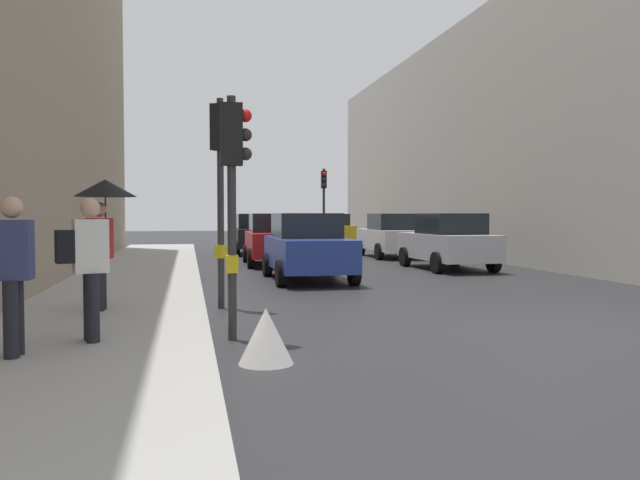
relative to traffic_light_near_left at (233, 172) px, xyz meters
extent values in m
plane|color=#28282B|center=(4.89, -0.16, -2.30)|extent=(120.00, 120.00, 0.00)
cube|color=#A8A5A0|center=(-1.93, 5.84, -2.22)|extent=(3.21, 40.00, 0.16)
cube|color=#B2ADA3|center=(16.11, 17.51, 2.43)|extent=(12.00, 32.82, 9.47)
cylinder|color=#2D2D2D|center=(-0.02, 0.00, -0.63)|extent=(0.12, 0.12, 3.34)
cube|color=black|center=(-0.02, 0.00, 0.51)|extent=(0.31, 0.25, 0.84)
cube|color=yellow|center=(-0.02, 0.00, -1.25)|extent=(0.17, 0.21, 0.24)
sphere|color=red|center=(0.17, -0.01, 0.77)|extent=(0.18, 0.18, 0.18)
sphere|color=#2D231E|center=(0.17, -0.01, 0.51)|extent=(0.18, 0.18, 0.18)
sphere|color=#2D231E|center=(0.17, -0.01, 0.25)|extent=(0.18, 0.18, 0.18)
cylinder|color=#2D2D2D|center=(-0.02, 3.04, -0.38)|extent=(0.12, 0.12, 3.84)
cube|color=black|center=(-0.02, 3.04, 1.02)|extent=(0.38, 0.36, 0.84)
cube|color=yellow|center=(-0.02, 3.04, -1.25)|extent=(0.24, 0.25, 0.24)
sphere|color=red|center=(0.13, 2.94, 1.28)|extent=(0.18, 0.18, 0.18)
sphere|color=#2D231E|center=(0.13, 2.94, 1.02)|extent=(0.18, 0.18, 0.18)
sphere|color=#2D231E|center=(0.13, 2.94, 0.76)|extent=(0.18, 0.18, 0.18)
cylinder|color=#2D2D2D|center=(5.79, 21.38, -0.34)|extent=(0.12, 0.12, 3.92)
cube|color=black|center=(5.79, 21.38, 1.09)|extent=(0.25, 0.31, 0.84)
cube|color=yellow|center=(5.79, 21.38, -1.25)|extent=(0.21, 0.17, 0.24)
sphere|color=red|center=(5.78, 21.19, 1.35)|extent=(0.18, 0.18, 0.18)
sphere|color=#2D231E|center=(5.78, 21.19, 1.09)|extent=(0.18, 0.18, 0.18)
sphere|color=#2D231E|center=(5.78, 21.19, 0.83)|extent=(0.18, 0.18, 0.18)
cube|color=navy|center=(2.45, 7.66, -1.58)|extent=(1.80, 4.20, 0.80)
cube|color=black|center=(2.45, 7.91, -0.86)|extent=(1.60, 2.00, 0.64)
cylinder|color=black|center=(3.35, 6.31, -1.98)|extent=(0.22, 0.64, 0.64)
cylinder|color=black|center=(1.55, 6.31, -1.98)|extent=(0.22, 0.64, 0.64)
cylinder|color=black|center=(3.35, 9.01, -1.98)|extent=(0.22, 0.64, 0.64)
cylinder|color=black|center=(1.55, 9.01, -1.98)|extent=(0.22, 0.64, 0.64)
cube|color=#BCBCC1|center=(7.39, 10.18, -1.58)|extent=(1.89, 4.24, 0.80)
cube|color=black|center=(7.39, 9.93, -0.86)|extent=(1.64, 2.03, 0.64)
cylinder|color=black|center=(6.46, 11.51, -1.98)|extent=(0.23, 0.64, 0.64)
cylinder|color=black|center=(8.26, 11.55, -1.98)|extent=(0.23, 0.64, 0.64)
cylinder|color=black|center=(6.52, 8.81, -1.98)|extent=(0.23, 0.64, 0.64)
cylinder|color=black|center=(8.32, 8.85, -1.98)|extent=(0.23, 0.64, 0.64)
cube|color=black|center=(2.30, 19.20, -1.58)|extent=(1.87, 4.23, 0.80)
cube|color=black|center=(2.30, 19.45, -0.86)|extent=(1.63, 2.03, 0.64)
cylinder|color=black|center=(3.18, 17.83, -1.98)|extent=(0.23, 0.64, 0.64)
cylinder|color=black|center=(1.38, 17.86, -1.98)|extent=(0.23, 0.64, 0.64)
cylinder|color=black|center=(3.22, 20.53, -1.98)|extent=(0.23, 0.64, 0.64)
cylinder|color=black|center=(1.42, 20.56, -1.98)|extent=(0.23, 0.64, 0.64)
cube|color=silver|center=(7.41, 15.94, -1.58)|extent=(1.83, 4.21, 0.80)
cube|color=black|center=(7.41, 15.69, -0.86)|extent=(1.61, 2.01, 0.64)
cylinder|color=black|center=(6.52, 17.29, -1.98)|extent=(0.22, 0.64, 0.64)
cylinder|color=black|center=(8.32, 17.28, -1.98)|extent=(0.22, 0.64, 0.64)
cylinder|color=black|center=(6.50, 14.59, -1.98)|extent=(0.22, 0.64, 0.64)
cylinder|color=black|center=(8.30, 14.58, -1.98)|extent=(0.22, 0.64, 0.64)
cube|color=red|center=(2.30, 13.04, -1.58)|extent=(1.93, 4.25, 0.80)
cube|color=black|center=(2.31, 13.29, -0.86)|extent=(1.66, 2.05, 0.64)
cylinder|color=black|center=(3.16, 11.66, -1.98)|extent=(0.24, 0.65, 0.64)
cylinder|color=black|center=(1.36, 11.72, -1.98)|extent=(0.24, 0.65, 0.64)
cylinder|color=black|center=(3.24, 14.36, -1.98)|extent=(0.24, 0.65, 0.64)
cylinder|color=black|center=(1.44, 14.42, -1.98)|extent=(0.24, 0.65, 0.64)
cube|color=yellow|center=(7.11, 26.11, -1.58)|extent=(2.13, 4.33, 0.80)
cube|color=black|center=(7.13, 25.86, -0.86)|extent=(1.75, 2.12, 0.64)
cylinder|color=black|center=(6.10, 27.38, -1.98)|extent=(0.27, 0.66, 0.64)
cylinder|color=black|center=(7.90, 27.53, -1.98)|extent=(0.27, 0.66, 0.64)
cylinder|color=black|center=(6.32, 24.69, -1.98)|extent=(0.27, 0.66, 0.64)
cylinder|color=black|center=(8.11, 24.84, -1.98)|extent=(0.27, 0.66, 0.64)
cylinder|color=black|center=(-2.02, 2.25, -1.72)|extent=(0.16, 0.16, 0.85)
cylinder|color=black|center=(-2.04, 2.05, -1.72)|extent=(0.16, 0.16, 0.85)
cube|color=red|center=(-2.03, 2.15, -0.96)|extent=(0.42, 0.29, 0.66)
sphere|color=tan|center=(-2.03, 2.15, -0.49)|extent=(0.24, 0.24, 0.24)
cylinder|color=black|center=(-1.93, 2.14, -0.71)|extent=(0.02, 0.02, 0.90)
cone|color=black|center=(-1.93, 2.14, -0.14)|extent=(1.00, 1.00, 0.28)
cylinder|color=black|center=(-2.50, -1.17, -1.72)|extent=(0.16, 0.16, 0.85)
cylinder|color=black|center=(-2.51, -1.37, -1.72)|extent=(0.16, 0.16, 0.85)
cube|color=navy|center=(-2.51, -1.27, -0.96)|extent=(0.41, 0.28, 0.66)
sphere|color=tan|center=(-2.51, -1.27, -0.49)|extent=(0.24, 0.24, 0.24)
cylinder|color=black|center=(-1.82, -0.44, -1.72)|extent=(0.16, 0.16, 0.85)
cylinder|color=black|center=(-1.76, -0.63, -1.72)|extent=(0.16, 0.16, 0.85)
cube|color=silver|center=(-1.79, -0.54, -0.96)|extent=(0.46, 0.37, 0.66)
sphere|color=tan|center=(-1.79, -0.54, -0.49)|extent=(0.24, 0.24, 0.24)
cube|color=black|center=(-2.08, -0.63, -0.96)|extent=(0.27, 0.33, 0.40)
cone|color=silver|center=(0.26, -1.50, -1.98)|extent=(0.64, 0.64, 0.65)
camera|label=1|loc=(-0.62, -8.87, -0.57)|focal=36.18mm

